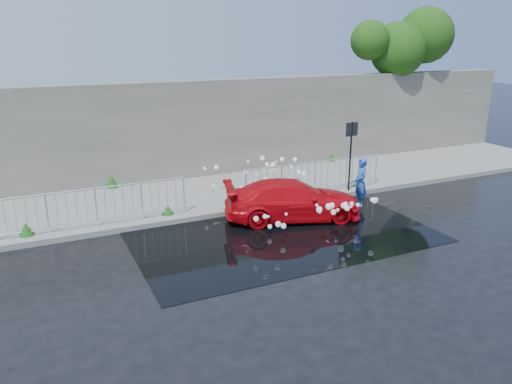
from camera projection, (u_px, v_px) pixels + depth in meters
ground at (282, 250)px, 12.60m from camera, size 90.00×90.00×0.00m
pavement at (213, 193)px, 16.89m from camera, size 30.00×4.00×0.15m
curb at (236, 211)px, 15.16m from camera, size 30.00×0.25×0.16m
retaining_wall at (190, 129)px, 18.25m from camera, size 30.00×0.60×3.50m
puddle at (281, 233)px, 13.66m from camera, size 8.00×5.00×0.01m
sign_post at (351, 145)px, 16.46m from camera, size 0.45×0.06×2.50m
tree at (406, 43)px, 21.59m from camera, size 5.04×2.43×6.42m
railing_left at (96, 205)px, 13.64m from camera, size 5.05×0.05×1.10m
railing_right at (315, 176)px, 16.49m from camera, size 5.05×0.05×1.10m
weeds at (208, 191)px, 16.32m from camera, size 12.17×3.93×0.43m
water_spray at (292, 188)px, 15.18m from camera, size 3.64×5.49×1.07m
red_car at (293, 200)px, 14.59m from camera, size 4.30×2.69×1.16m
person at (361, 182)px, 15.62m from camera, size 0.51×0.65×1.57m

